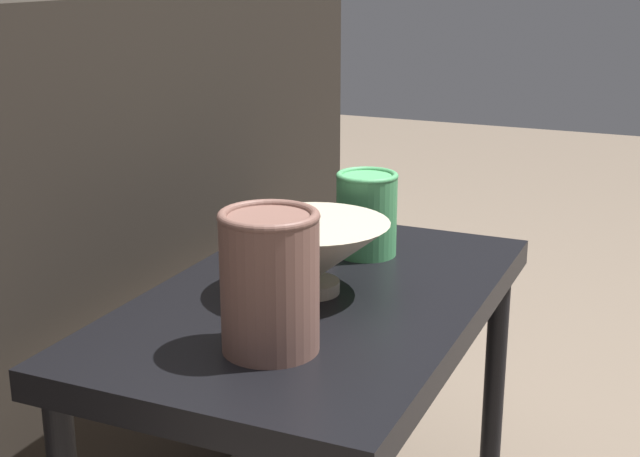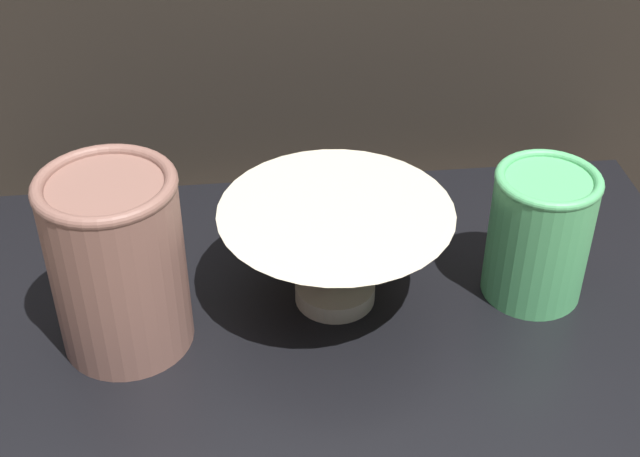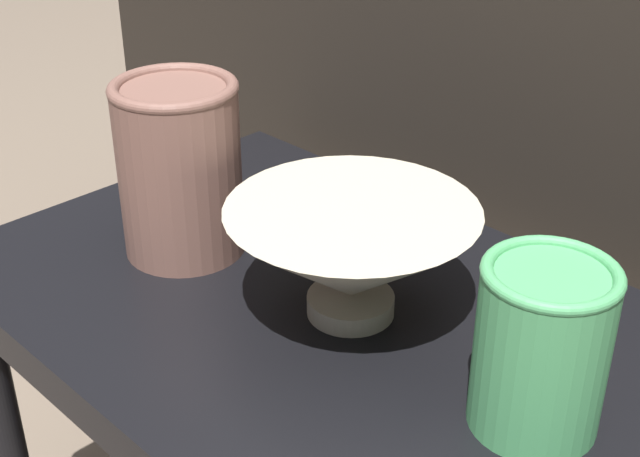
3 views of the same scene
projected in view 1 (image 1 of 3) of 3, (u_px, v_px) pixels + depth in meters
The scene contains 5 objects.
table at pixel (317, 327), 1.28m from camera, with size 0.74×0.45×0.46m.
couch_backdrop at pixel (23, 263), 1.48m from camera, with size 1.55×0.50×0.87m.
bowl at pixel (314, 252), 1.25m from camera, with size 0.22×0.22×0.10m.
vase_textured_left at pixel (270, 279), 1.06m from camera, with size 0.12×0.12×0.17m.
vase_colorful_right at pixel (368, 213), 1.41m from camera, with size 0.10×0.10×0.13m.
Camera 1 is at (-1.08, -0.48, 0.91)m, focal length 50.00 mm.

